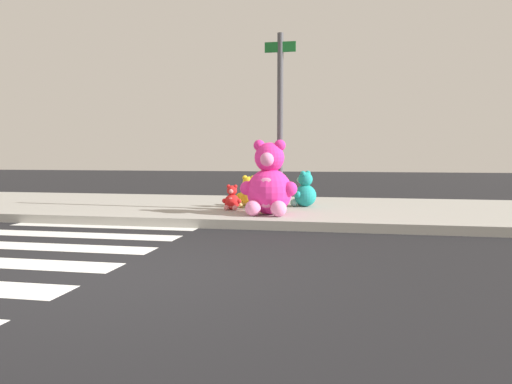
{
  "coord_description": "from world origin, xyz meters",
  "views": [
    {
      "loc": [
        2.21,
        -4.22,
        1.16
      ],
      "look_at": [
        0.71,
        3.6,
        0.55
      ],
      "focal_mm": 33.36,
      "sensor_mm": 36.0,
      "label": 1
    }
  ],
  "objects_px": {
    "plush_pink_large": "(269,185)",
    "plush_teal": "(304,192)",
    "plush_red": "(232,200)",
    "plush_brown": "(276,192)",
    "plush_yellow": "(248,195)",
    "sign_pole": "(280,118)"
  },
  "relations": [
    {
      "from": "plush_red",
      "to": "plush_brown",
      "type": "relative_size",
      "value": 0.65
    },
    {
      "from": "plush_brown",
      "to": "plush_yellow",
      "type": "height_order",
      "value": "plush_brown"
    },
    {
      "from": "plush_brown",
      "to": "plush_yellow",
      "type": "relative_size",
      "value": 1.16
    },
    {
      "from": "plush_pink_large",
      "to": "plush_brown",
      "type": "relative_size",
      "value": 1.77
    },
    {
      "from": "plush_red",
      "to": "plush_teal",
      "type": "height_order",
      "value": "plush_teal"
    },
    {
      "from": "plush_brown",
      "to": "plush_teal",
      "type": "relative_size",
      "value": 1.02
    },
    {
      "from": "plush_yellow",
      "to": "plush_pink_large",
      "type": "bearing_deg",
      "value": -60.43
    },
    {
      "from": "plush_yellow",
      "to": "plush_teal",
      "type": "distance_m",
      "value": 1.12
    },
    {
      "from": "sign_pole",
      "to": "plush_red",
      "type": "xyz_separation_m",
      "value": [
        -0.9,
        -0.02,
        -1.51
      ]
    },
    {
      "from": "plush_yellow",
      "to": "plush_teal",
      "type": "height_order",
      "value": "plush_teal"
    },
    {
      "from": "plush_pink_large",
      "to": "plush_yellow",
      "type": "bearing_deg",
      "value": 119.57
    },
    {
      "from": "plush_brown",
      "to": "sign_pole",
      "type": "bearing_deg",
      "value": -75.47
    },
    {
      "from": "plush_red",
      "to": "plush_pink_large",
      "type": "bearing_deg",
      "value": -35.35
    },
    {
      "from": "plush_pink_large",
      "to": "plush_brown",
      "type": "bearing_deg",
      "value": 93.34
    },
    {
      "from": "plush_pink_large",
      "to": "plush_yellow",
      "type": "xyz_separation_m",
      "value": [
        -0.57,
        1.0,
        -0.26
      ]
    },
    {
      "from": "plush_red",
      "to": "sign_pole",
      "type": "bearing_deg",
      "value": 1.52
    },
    {
      "from": "plush_teal",
      "to": "plush_red",
      "type": "bearing_deg",
      "value": -147.43
    },
    {
      "from": "plush_pink_large",
      "to": "sign_pole",
      "type": "bearing_deg",
      "value": 79.83
    },
    {
      "from": "plush_pink_large",
      "to": "plush_brown",
      "type": "height_order",
      "value": "plush_pink_large"
    },
    {
      "from": "plush_pink_large",
      "to": "plush_yellow",
      "type": "relative_size",
      "value": 2.05
    },
    {
      "from": "plush_teal",
      "to": "plush_pink_large",
      "type": "bearing_deg",
      "value": -109.38
    },
    {
      "from": "plush_pink_large",
      "to": "plush_teal",
      "type": "relative_size",
      "value": 1.8
    }
  ]
}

